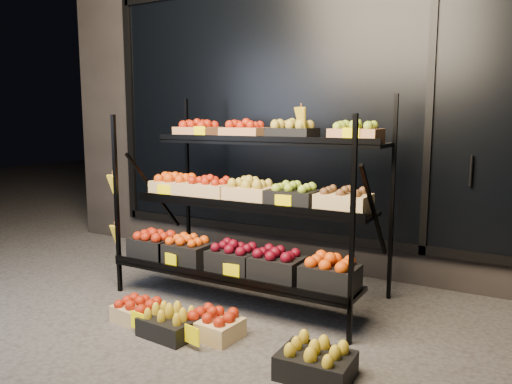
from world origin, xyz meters
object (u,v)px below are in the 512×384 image
Objects in this scene: floor_crate_left at (139,311)px; floor_crate_midright at (213,324)px; floor_crate_midleft at (169,323)px; display_rack at (247,204)px.

floor_crate_left is 0.99× the size of floor_crate_midright.
floor_crate_midleft reaches higher than floor_crate_midright.
display_rack reaches higher than floor_crate_left.
floor_crate_left is at bearing 173.72° from floor_crate_midleft.
display_rack reaches higher than floor_crate_midright.
display_rack is 5.56× the size of floor_crate_midright.
floor_crate_midleft is 0.30m from floor_crate_midright.
floor_crate_left is 0.97× the size of floor_crate_midleft.
floor_crate_midright is (0.60, 0.07, 0.00)m from floor_crate_left.
floor_crate_midleft is (-0.07, -0.90, -0.70)m from display_rack.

